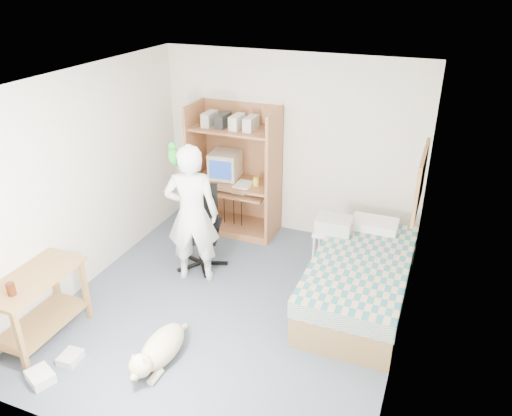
{
  "coord_description": "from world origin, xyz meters",
  "views": [
    {
      "loc": [
        1.95,
        -4.14,
        3.44
      ],
      "look_at": [
        0.12,
        0.44,
        1.05
      ],
      "focal_mm": 35.0,
      "sensor_mm": 36.0,
      "label": 1
    }
  ],
  "objects_px": {
    "person": "(192,214)",
    "printer_cart": "(333,244)",
    "bed": "(359,280)",
    "office_chair": "(201,238)",
    "side_desk": "(37,299)",
    "computer_hutch": "(236,176)",
    "dog": "(159,349)"
  },
  "relations": [
    {
      "from": "computer_hutch",
      "to": "person",
      "type": "height_order",
      "value": "computer_hutch"
    },
    {
      "from": "computer_hutch",
      "to": "dog",
      "type": "relative_size",
      "value": 1.88
    },
    {
      "from": "computer_hutch",
      "to": "person",
      "type": "relative_size",
      "value": 1.05
    },
    {
      "from": "side_desk",
      "to": "dog",
      "type": "height_order",
      "value": "side_desk"
    },
    {
      "from": "computer_hutch",
      "to": "side_desk",
      "type": "relative_size",
      "value": 1.8
    },
    {
      "from": "computer_hutch",
      "to": "office_chair",
      "type": "height_order",
      "value": "computer_hutch"
    },
    {
      "from": "bed",
      "to": "office_chair",
      "type": "relative_size",
      "value": 1.97
    },
    {
      "from": "bed",
      "to": "side_desk",
      "type": "bearing_deg",
      "value": -147.5
    },
    {
      "from": "dog",
      "to": "printer_cart",
      "type": "relative_size",
      "value": 1.74
    },
    {
      "from": "computer_hutch",
      "to": "office_chair",
      "type": "bearing_deg",
      "value": -91.17
    },
    {
      "from": "computer_hutch",
      "to": "side_desk",
      "type": "distance_m",
      "value": 3.08
    },
    {
      "from": "person",
      "to": "printer_cart",
      "type": "xyz_separation_m",
      "value": [
        1.51,
        0.77,
        -0.49
      ]
    },
    {
      "from": "side_desk",
      "to": "office_chair",
      "type": "relative_size",
      "value": 0.97
    },
    {
      "from": "computer_hutch",
      "to": "dog",
      "type": "xyz_separation_m",
      "value": [
        0.43,
        -2.8,
        -0.66
      ]
    },
    {
      "from": "bed",
      "to": "office_chair",
      "type": "distance_m",
      "value": 2.02
    },
    {
      "from": "office_chair",
      "to": "person",
      "type": "height_order",
      "value": "person"
    },
    {
      "from": "bed",
      "to": "dog",
      "type": "distance_m",
      "value": 2.3
    },
    {
      "from": "office_chair",
      "to": "person",
      "type": "xyz_separation_m",
      "value": [
        0.07,
        -0.3,
        0.49
      ]
    },
    {
      "from": "side_desk",
      "to": "dog",
      "type": "xyz_separation_m",
      "value": [
        1.28,
        0.14,
        -0.34
      ]
    },
    {
      "from": "printer_cart",
      "to": "side_desk",
      "type": "bearing_deg",
      "value": -136.88
    },
    {
      "from": "side_desk",
      "to": "printer_cart",
      "type": "bearing_deg",
      "value": 44.31
    },
    {
      "from": "person",
      "to": "office_chair",
      "type": "bearing_deg",
      "value": -96.23
    },
    {
      "from": "office_chair",
      "to": "bed",
      "type": "bearing_deg",
      "value": -20.92
    },
    {
      "from": "person",
      "to": "printer_cart",
      "type": "relative_size",
      "value": 3.11
    },
    {
      "from": "bed",
      "to": "office_chair",
      "type": "height_order",
      "value": "office_chair"
    },
    {
      "from": "computer_hutch",
      "to": "bed",
      "type": "distance_m",
      "value": 2.35
    },
    {
      "from": "bed",
      "to": "person",
      "type": "relative_size",
      "value": 1.18
    },
    {
      "from": "computer_hutch",
      "to": "side_desk",
      "type": "height_order",
      "value": "computer_hutch"
    },
    {
      "from": "side_desk",
      "to": "person",
      "type": "bearing_deg",
      "value": 60.49
    },
    {
      "from": "office_chair",
      "to": "person",
      "type": "distance_m",
      "value": 0.58
    },
    {
      "from": "computer_hutch",
      "to": "office_chair",
      "type": "relative_size",
      "value": 1.75
    },
    {
      "from": "computer_hutch",
      "to": "bed",
      "type": "relative_size",
      "value": 0.89
    }
  ]
}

